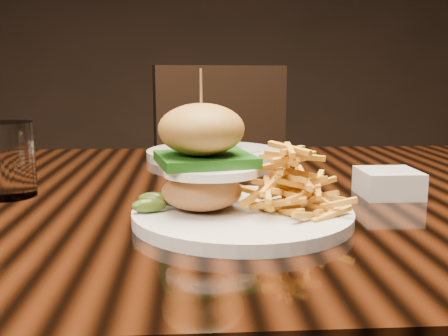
{
  "coord_description": "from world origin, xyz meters",
  "views": [
    {
      "loc": [
        -0.05,
        -0.79,
        0.93
      ],
      "look_at": [
        -0.01,
        -0.14,
        0.81
      ],
      "focal_mm": 42.0,
      "sensor_mm": 36.0,
      "label": 1
    }
  ],
  "objects": [
    {
      "name": "water_tumbler",
      "position": [
        -0.31,
        -0.03,
        0.8
      ],
      "size": [
        0.08,
        0.08,
        0.11
      ],
      "primitive_type": "cylinder",
      "color": "white",
      "rests_on": "dining_table"
    },
    {
      "name": "ramekin",
      "position": [
        0.24,
        -0.06,
        0.77
      ],
      "size": [
        0.09,
        0.09,
        0.04
      ],
      "primitive_type": "cube",
      "rotation": [
        0.0,
        0.0,
        -0.04
      ],
      "color": "silver",
      "rests_on": "dining_table"
    },
    {
      "name": "dining_table",
      "position": [
        0.0,
        0.0,
        0.67
      ],
      "size": [
        1.6,
        0.9,
        0.75
      ],
      "color": "black",
      "rests_on": "ground"
    },
    {
      "name": "chair_far",
      "position": [
        0.08,
        0.89,
        0.54
      ],
      "size": [
        0.56,
        0.56,
        0.95
      ],
      "rotation": [
        0.0,
        0.0,
        0.25
      ],
      "color": "black",
      "rests_on": "ground"
    },
    {
      "name": "burger_plate",
      "position": [
        0.01,
        -0.18,
        0.8
      ],
      "size": [
        0.27,
        0.27,
        0.18
      ],
      "rotation": [
        0.0,
        0.0,
        0.0
      ],
      "color": "silver",
      "rests_on": "dining_table"
    },
    {
      "name": "far_dish",
      "position": [
        -0.0,
        0.3,
        0.77
      ],
      "size": [
        0.28,
        0.28,
        0.09
      ],
      "rotation": [
        0.0,
        0.0,
        0.17
      ],
      "color": "silver",
      "rests_on": "dining_table"
    }
  ]
}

